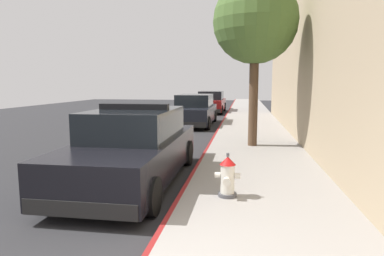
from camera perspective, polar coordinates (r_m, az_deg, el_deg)
The scene contains 8 objects.
ground_plane at distance 14.05m, azimuth -14.76°, elevation -1.62°, with size 29.05×60.00×0.20m, color #2B2B2D.
sidewalk_pavement at distance 12.86m, azimuth 10.53°, elevation -1.51°, with size 2.83×60.00×0.17m, color gray.
curb_painted_edge at distance 12.90m, azimuth 4.04°, elevation -1.38°, with size 0.08×60.00×0.17m, color maroon.
police_cruiser at distance 7.16m, azimuth -9.95°, elevation -3.40°, with size 1.94×4.84×1.68m.
parked_car_silver_ahead at distance 16.84m, azimuth 0.44°, elevation 3.01°, with size 1.94×4.84×1.56m.
parked_car_dark_far at distance 24.29m, azimuth 3.32°, elevation 4.42°, with size 1.94×4.84×1.56m.
fire_hydrant at distance 5.77m, azimuth 6.14°, elevation -8.34°, with size 0.44×0.40×0.76m.
street_tree at distance 10.64m, azimuth 10.85°, elevation 17.50°, with size 2.56×2.56×5.09m.
Camera 1 is at (1.03, -2.69, 2.10)m, focal length 30.95 mm.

